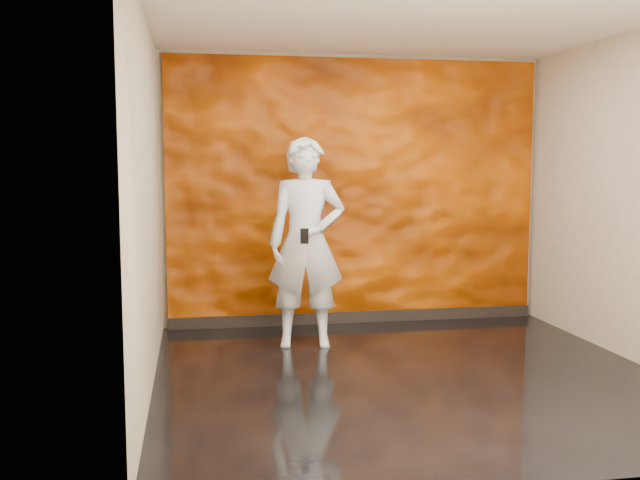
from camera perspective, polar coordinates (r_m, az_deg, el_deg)
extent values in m
cube|color=black|center=(5.82, 7.17, -10.73)|extent=(4.00, 4.00, 0.01)
cube|color=#A19280|center=(7.51, 2.78, 4.00)|extent=(4.00, 0.02, 2.80)
cube|color=#A19280|center=(3.72, 16.60, 1.56)|extent=(4.00, 0.02, 2.80)
cube|color=#A19280|center=(5.33, -13.63, 2.96)|extent=(0.02, 4.00, 2.80)
cube|color=white|center=(5.68, 7.56, 17.45)|extent=(4.00, 4.00, 0.01)
cube|color=#DB5800|center=(7.47, 2.85, 3.83)|extent=(3.90, 0.06, 2.75)
cube|color=black|center=(7.60, 2.87, -6.17)|extent=(3.90, 0.04, 0.12)
imported|color=#A5ABB5|center=(6.52, -1.10, -0.20)|extent=(0.76, 0.55, 1.92)
cube|color=black|center=(6.21, -1.24, 0.32)|extent=(0.07, 0.04, 0.14)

